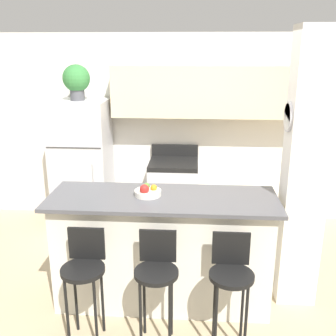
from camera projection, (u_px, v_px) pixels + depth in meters
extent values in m
plane|color=tan|center=(163.00, 298.00, 3.86)|extent=(14.00, 14.00, 0.00)
cube|color=white|center=(175.00, 129.00, 5.45)|extent=(5.60, 0.06, 2.55)
cube|color=beige|center=(206.00, 92.00, 5.09)|extent=(2.46, 0.32, 0.66)
cube|color=white|center=(175.00, 110.00, 5.20)|extent=(0.69, 0.28, 0.12)
cube|color=white|center=(305.00, 173.00, 3.54)|extent=(0.36, 0.32, 2.55)
cylinder|color=silver|center=(288.00, 117.00, 3.40)|extent=(0.02, 0.27, 0.27)
cylinder|color=white|center=(287.00, 117.00, 3.40)|extent=(0.01, 0.23, 0.23)
cube|color=silver|center=(163.00, 252.00, 3.71)|extent=(1.96, 0.60, 1.04)
cube|color=#4C4C51|center=(162.00, 199.00, 3.55)|extent=(2.08, 0.72, 0.04)
cube|color=silver|center=(83.00, 183.00, 5.38)|extent=(0.74, 0.64, 1.16)
cube|color=silver|center=(79.00, 121.00, 5.12)|extent=(0.74, 0.64, 0.55)
cube|color=#333333|center=(73.00, 148.00, 4.90)|extent=(0.70, 0.01, 0.01)
cylinder|color=#B2B2B7|center=(94.00, 188.00, 5.03)|extent=(0.02, 0.02, 0.64)
cube|color=silver|center=(173.00, 196.00, 5.36)|extent=(0.65, 0.63, 0.85)
cube|color=black|center=(174.00, 164.00, 5.22)|extent=(0.65, 0.63, 0.06)
cube|color=black|center=(175.00, 150.00, 5.47)|extent=(0.65, 0.04, 0.16)
cube|color=black|center=(172.00, 201.00, 5.04)|extent=(0.39, 0.01, 0.27)
cylinder|color=black|center=(83.00, 270.00, 3.13)|extent=(0.35, 0.35, 0.03)
cube|color=black|center=(87.00, 243.00, 3.22)|extent=(0.30, 0.02, 0.28)
cylinder|color=black|center=(67.00, 315.00, 3.13)|extent=(0.02, 0.02, 0.65)
cylinder|color=black|center=(96.00, 316.00, 3.11)|extent=(0.02, 0.02, 0.65)
cylinder|color=black|center=(76.00, 297.00, 3.35)|extent=(0.02, 0.02, 0.65)
cylinder|color=black|center=(102.00, 299.00, 3.33)|extent=(0.02, 0.02, 0.65)
cylinder|color=black|center=(156.00, 273.00, 3.09)|extent=(0.35, 0.35, 0.03)
cube|color=black|center=(158.00, 246.00, 3.18)|extent=(0.30, 0.02, 0.28)
cylinder|color=black|center=(141.00, 318.00, 3.09)|extent=(0.02, 0.02, 0.65)
cylinder|color=black|center=(170.00, 320.00, 3.07)|extent=(0.02, 0.02, 0.65)
cylinder|color=black|center=(144.00, 300.00, 3.31)|extent=(0.02, 0.02, 0.65)
cylinder|color=black|center=(172.00, 302.00, 3.29)|extent=(0.02, 0.02, 0.65)
cylinder|color=black|center=(232.00, 276.00, 3.05)|extent=(0.35, 0.35, 0.03)
cube|color=black|center=(231.00, 248.00, 3.14)|extent=(0.30, 0.02, 0.28)
cylinder|color=black|center=(216.00, 322.00, 3.05)|extent=(0.02, 0.02, 0.65)
cylinder|color=black|center=(246.00, 323.00, 3.03)|extent=(0.02, 0.02, 0.65)
cylinder|color=black|center=(215.00, 304.00, 3.27)|extent=(0.02, 0.02, 0.65)
cylinder|color=black|center=(242.00, 305.00, 3.25)|extent=(0.02, 0.02, 0.65)
cylinder|color=#4C4C51|center=(77.00, 94.00, 5.02)|extent=(0.18, 0.18, 0.15)
sphere|color=#387F3D|center=(76.00, 78.00, 4.96)|extent=(0.35, 0.35, 0.35)
cylinder|color=silver|center=(148.00, 193.00, 3.57)|extent=(0.24, 0.24, 0.05)
sphere|color=orange|center=(154.00, 188.00, 3.57)|extent=(0.06, 0.06, 0.06)
sphere|color=#4C7F2D|center=(147.00, 186.00, 3.61)|extent=(0.06, 0.06, 0.06)
sphere|color=red|center=(144.00, 189.00, 3.51)|extent=(0.09, 0.09, 0.09)
cylinder|color=#59595B|center=(124.00, 217.00, 5.24)|extent=(0.28, 0.28, 0.38)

